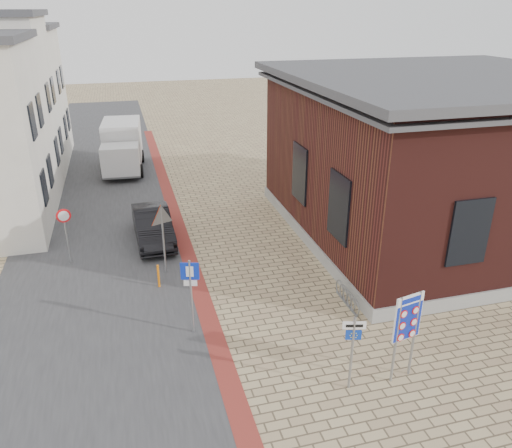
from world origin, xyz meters
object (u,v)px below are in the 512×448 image
sedan (153,225)px  box_truck (122,146)px  essen_sign (353,343)px  parking_sign (191,284)px  bollard (159,276)px  border_sign (408,320)px

sedan → box_truck: size_ratio=0.76×
essen_sign → parking_sign: parking_sign is taller
box_truck → bollard: size_ratio=6.30×
box_truck → parking_sign: (1.54, -17.81, 0.22)m
border_sign → essen_sign: border_sign is taller
box_truck → border_sign: box_truck is taller
border_sign → bollard: border_sign is taller
border_sign → bollard: bearing=120.0°
border_sign → parking_sign: border_sign is taller
essen_sign → box_truck: bearing=117.7°
sedan → box_truck: box_truck is taller
border_sign → bollard: (-5.84, 6.50, -1.41)m
essen_sign → parking_sign: bearing=149.9°
essen_sign → bollard: 7.88m
box_truck → bollard: (0.78, -14.81, -1.02)m
border_sign → essen_sign: size_ratio=1.18×
essen_sign → bollard: size_ratio=2.47×
border_sign → essen_sign: bearing=168.1°
box_truck → essen_sign: bearing=-72.1°
sedan → parking_sign: 7.12m
sedan → bollard: 4.03m
parking_sign → border_sign: bearing=-18.7°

